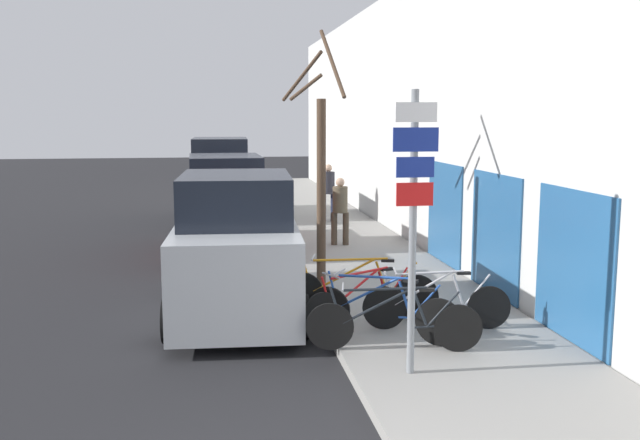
# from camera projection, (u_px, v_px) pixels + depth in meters

# --- Properties ---
(ground_plane) EXTENTS (80.00, 80.00, 0.00)m
(ground_plane) POSITION_uv_depth(u_px,v_px,m) (240.00, 258.00, 16.35)
(ground_plane) COLOR black
(sidewalk_curb) EXTENTS (3.20, 32.00, 0.15)m
(sidewalk_curb) POSITION_uv_depth(u_px,v_px,m) (331.00, 232.00, 19.47)
(sidewalk_curb) COLOR gray
(sidewalk_curb) RESTS_ON ground
(building_facade) EXTENTS (0.23, 32.00, 6.50)m
(building_facade) POSITION_uv_depth(u_px,v_px,m) (395.00, 116.00, 19.21)
(building_facade) COLOR silver
(building_facade) RESTS_ON ground
(signpost) EXTENTS (0.54, 0.11, 3.39)m
(signpost) POSITION_uv_depth(u_px,v_px,m) (413.00, 214.00, 8.34)
(signpost) COLOR gray
(signpost) RESTS_ON sidewalk_curb
(bicycle_0) EXTENTS (2.29, 0.59, 0.88)m
(bicycle_0) POSITION_uv_depth(u_px,v_px,m) (394.00, 323.00, 9.38)
(bicycle_0) COLOR black
(bicycle_0) RESTS_ON sidewalk_curb
(bicycle_1) EXTENTS (1.94, 1.26, 0.91)m
(bicycle_1) POSITION_uv_depth(u_px,v_px,m) (382.00, 311.00, 9.91)
(bicycle_1) COLOR black
(bicycle_1) RESTS_ON sidewalk_curb
(bicycle_2) EXTENTS (2.14, 0.48, 0.88)m
(bicycle_2) POSITION_uv_depth(u_px,v_px,m) (437.00, 304.00, 10.35)
(bicycle_2) COLOR black
(bicycle_2) RESTS_ON sidewalk_curb
(bicycle_3) EXTENTS (2.00, 0.91, 0.86)m
(bicycle_3) POSITION_uv_depth(u_px,v_px,m) (366.00, 302.00, 10.49)
(bicycle_3) COLOR black
(bicycle_3) RESTS_ON sidewalk_curb
(bicycle_4) EXTENTS (2.38, 0.71, 0.95)m
(bicycle_4) POSITION_uv_depth(u_px,v_px,m) (359.00, 291.00, 10.97)
(bicycle_4) COLOR black
(bicycle_4) RESTS_ON sidewalk_curb
(parked_car_0) EXTENTS (2.29, 4.60, 2.32)m
(parked_car_0) POSITION_uv_depth(u_px,v_px,m) (237.00, 251.00, 11.53)
(parked_car_0) COLOR #B2B7BC
(parked_car_0) RESTS_ON ground
(parked_car_1) EXTENTS (2.07, 4.39, 2.32)m
(parked_car_1) POSITION_uv_depth(u_px,v_px,m) (226.00, 209.00, 16.71)
(parked_car_1) COLOR maroon
(parked_car_1) RESTS_ON ground
(parked_car_2) EXTENTS (2.13, 4.59, 2.56)m
(parked_car_2) POSITION_uv_depth(u_px,v_px,m) (221.00, 184.00, 21.88)
(parked_car_2) COLOR #51565B
(parked_car_2) RESTS_ON ground
(pedestrian_near) EXTENTS (0.42, 0.36, 1.62)m
(pedestrian_near) POSITION_uv_depth(u_px,v_px,m) (340.00, 206.00, 17.02)
(pedestrian_near) COLOR #4C3D2D
(pedestrian_near) RESTS_ON sidewalk_curb
(pedestrian_far) EXTENTS (0.43, 0.37, 1.68)m
(pedestrian_far) POSITION_uv_depth(u_px,v_px,m) (328.00, 188.00, 20.86)
(pedestrian_far) COLOR #1E2338
(pedestrian_far) RESTS_ON sidewalk_curb
(street_tree) EXTENTS (0.84, 2.23, 4.56)m
(street_tree) POSITION_uv_depth(u_px,v_px,m) (320.00, 176.00, 12.69)
(street_tree) COLOR #4C3828
(street_tree) RESTS_ON sidewalk_curb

